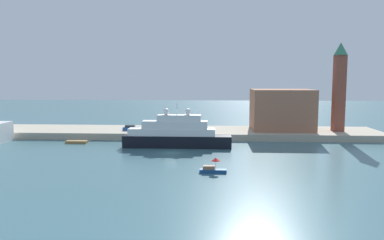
# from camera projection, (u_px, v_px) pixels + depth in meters

# --- Properties ---
(ground) EXTENTS (400.00, 400.00, 0.00)m
(ground) POSITION_uv_depth(u_px,v_px,m) (171.00, 153.00, 81.74)
(ground) COLOR #3D6670
(quay_dock) EXTENTS (110.00, 18.30, 1.80)m
(quay_dock) POSITION_uv_depth(u_px,v_px,m) (181.00, 133.00, 106.60)
(quay_dock) COLOR #ADA38E
(quay_dock) RESTS_ON ground
(large_yacht) EXTENTS (25.41, 3.78, 10.41)m
(large_yacht) POSITION_uv_depth(u_px,v_px,m) (176.00, 134.00, 88.22)
(large_yacht) COLOR black
(large_yacht) RESTS_ON ground
(small_motorboat) EXTENTS (4.65, 1.63, 2.65)m
(small_motorboat) POSITION_uv_depth(u_px,v_px,m) (213.00, 167.00, 64.54)
(small_motorboat) COLOR navy
(small_motorboat) RESTS_ON ground
(work_barge) EXTENTS (5.28, 1.88, 0.64)m
(work_barge) POSITION_uv_depth(u_px,v_px,m) (77.00, 142.00, 94.26)
(work_barge) COLOR olive
(work_barge) RESTS_ON ground
(harbor_building) EXTENTS (16.64, 13.80, 11.34)m
(harbor_building) POSITION_uv_depth(u_px,v_px,m) (282.00, 110.00, 105.60)
(harbor_building) COLOR #9E664C
(harbor_building) RESTS_ON quay_dock
(bell_tower) EXTENTS (3.72, 3.72, 24.00)m
(bell_tower) POSITION_uv_depth(u_px,v_px,m) (339.00, 84.00, 101.84)
(bell_tower) COLOR brown
(bell_tower) RESTS_ON quay_dock
(parked_car) EXTENTS (4.32, 1.90, 1.46)m
(parked_car) POSITION_uv_depth(u_px,v_px,m) (131.00, 128.00, 104.66)
(parked_car) COLOR #1E4C99
(parked_car) RESTS_ON quay_dock
(person_figure) EXTENTS (0.36, 0.36, 1.72)m
(person_figure) POSITION_uv_depth(u_px,v_px,m) (150.00, 129.00, 101.74)
(person_figure) COLOR #334C8C
(person_figure) RESTS_ON quay_dock
(mooring_bollard) EXTENTS (0.54, 0.54, 0.82)m
(mooring_bollard) POSITION_uv_depth(u_px,v_px,m) (173.00, 132.00, 98.87)
(mooring_bollard) COLOR black
(mooring_bollard) RESTS_ON quay_dock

